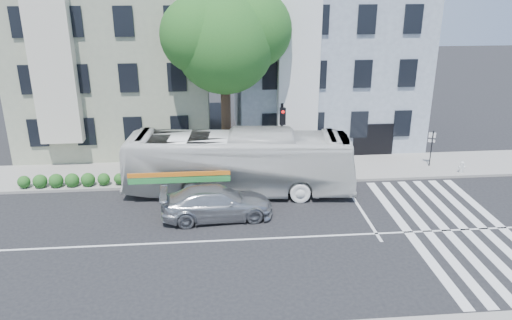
{
  "coord_description": "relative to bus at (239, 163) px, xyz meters",
  "views": [
    {
      "loc": [
        -0.77,
        -19.52,
        11.13
      ],
      "look_at": [
        1.31,
        3.65,
        2.4
      ],
      "focal_mm": 35.0,
      "sensor_mm": 36.0,
      "label": 1
    }
  ],
  "objects": [
    {
      "name": "bus",
      "position": [
        0.0,
        0.0,
        0.0
      ],
      "size": [
        4.09,
        12.39,
        3.39
      ],
      "primitive_type": "imported",
      "rotation": [
        0.0,
        0.0,
        1.47
      ],
      "color": "silver",
      "rests_on": "ground"
    },
    {
      "name": "hedge",
      "position": [
        -7.4,
        1.25,
        -1.19
      ],
      "size": [
        8.51,
        2.41,
        0.7
      ],
      "primitive_type": null,
      "rotation": [
        0.0,
        0.0,
        0.19
      ],
      "color": "#28551B",
      "rests_on": "sidewalk_far"
    },
    {
      "name": "street_tree",
      "position": [
        -0.48,
        3.54,
        6.14
      ],
      "size": [
        7.3,
        5.9,
        11.1
      ],
      "color": "#2D2116",
      "rests_on": "ground"
    },
    {
      "name": "building_left",
      "position": [
        -7.54,
        9.8,
        3.81
      ],
      "size": [
        12.0,
        10.0,
        11.0
      ],
      "primitive_type": "cube",
      "color": "gray",
      "rests_on": "ground"
    },
    {
      "name": "sedan",
      "position": [
        -1.24,
        -2.91,
        -0.91
      ],
      "size": [
        2.55,
        5.5,
        1.56
      ],
      "primitive_type": "imported",
      "rotation": [
        0.0,
        0.0,
        1.64
      ],
      "color": "#B8BAC0",
      "rests_on": "ground"
    },
    {
      "name": "building_right",
      "position": [
        6.46,
        9.8,
        3.81
      ],
      "size": [
        12.0,
        10.0,
        11.0
      ],
      "primitive_type": "cube",
      "color": "gray",
      "rests_on": "ground"
    },
    {
      "name": "traffic_signal",
      "position": [
        2.44,
        1.11,
        1.26
      ],
      "size": [
        0.48,
        0.54,
        4.57
      ],
      "rotation": [
        0.0,
        0.0,
        0.04
      ],
      "color": "black",
      "rests_on": "ground"
    },
    {
      "name": "fire_hydrant",
      "position": [
        13.12,
        1.24,
        -1.19
      ],
      "size": [
        0.39,
        0.23,
        0.7
      ],
      "rotation": [
        0.0,
        0.0,
        -0.08
      ],
      "color": "silver",
      "rests_on": "sidewalk_far"
    },
    {
      "name": "ground",
      "position": [
        -0.54,
        -5.2,
        -1.69
      ],
      "size": [
        120.0,
        120.0,
        0.0
      ],
      "primitive_type": "plane",
      "color": "black",
      "rests_on": "ground"
    },
    {
      "name": "far_sign_pole",
      "position": [
        11.71,
        2.53,
        -0.11
      ],
      "size": [
        0.39,
        0.22,
        2.23
      ],
      "rotation": [
        0.0,
        0.0,
        -0.35
      ],
      "color": "black",
      "rests_on": "sidewalk_far"
    },
    {
      "name": "sidewalk_far",
      "position": [
        -0.54,
        2.8,
        -1.62
      ],
      "size": [
        80.0,
        4.0,
        0.15
      ],
      "primitive_type": "cube",
      "color": "gray",
      "rests_on": "ground"
    }
  ]
}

